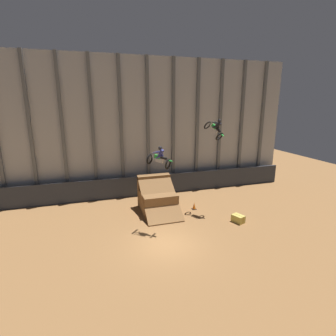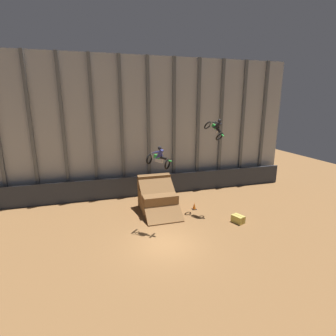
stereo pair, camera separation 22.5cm
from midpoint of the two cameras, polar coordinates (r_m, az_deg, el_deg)
name	(u,v)px [view 1 (the left image)]	position (r m, az deg, el deg)	size (l,w,h in m)	color
ground_plane	(166,245)	(17.41, -0.83, -16.32)	(60.00, 60.00, 0.00)	olive
arena_back_wall	(134,128)	(25.15, -7.58, 8.66)	(32.00, 0.40, 12.93)	#ADB2B7
lower_barrier	(138,186)	(25.37, -6.81, -3.95)	(31.36, 0.20, 1.96)	#2D333D
dirt_ramp	(157,198)	(22.07, -2.69, -6.62)	(2.83, 4.24, 2.89)	brown
rider_bike_left_air	(159,158)	(17.58, -2.27, 2.09)	(1.67, 1.62, 1.55)	black
rider_bike_right_air	(215,129)	(20.80, 9.88, 8.46)	(1.41, 1.81, 1.70)	black
traffic_cone_near_ramp	(194,206)	(22.47, 5.42, -8.25)	(0.36, 0.36, 0.58)	black
hay_bale_trackside	(238,219)	(20.78, 14.71, -10.62)	(0.88, 1.05, 0.57)	#CCB751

